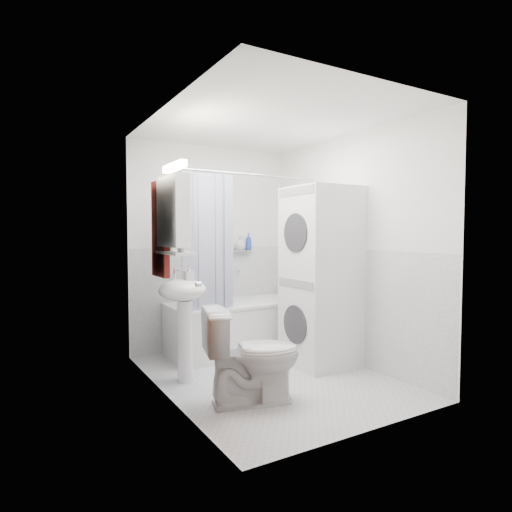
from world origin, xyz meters
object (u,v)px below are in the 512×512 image
sink (183,306)px  washer_dryer (321,276)px  bathtub (235,324)px  toilet (252,356)px

sink → washer_dryer: washer_dryer is taller
sink → washer_dryer: (1.43, -0.21, 0.22)m
bathtub → sink: (-0.87, -0.64, 0.38)m
washer_dryer → toilet: 1.36m
sink → toilet: size_ratio=1.33×
toilet → bathtub: bearing=-7.2°
toilet → washer_dryer: bearing=-49.7°
sink → toilet: sink is taller
bathtub → washer_dryer: 1.18m
sink → toilet: bearing=-67.6°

